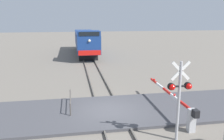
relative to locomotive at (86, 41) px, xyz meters
name	(u,v)px	position (x,y,z in m)	size (l,w,h in m)	color
ground_plane	(110,112)	(0.00, -23.70, -2.12)	(160.00, 160.00, 0.00)	slate
rail_track_left	(99,112)	(-0.72, -23.70, -2.05)	(0.08, 80.00, 0.15)	#59544C
rail_track_right	(121,110)	(0.72, -23.70, -2.05)	(0.08, 80.00, 0.15)	#59544C
road_surface	(110,111)	(0.00, -23.70, -2.04)	(36.00, 5.33, 0.17)	#47474C
locomotive	(86,41)	(0.00, 0.00, 0.00)	(3.06, 15.82, 4.14)	black
crossing_signal	(179,92)	(2.73, -27.66, 0.37)	(1.18, 0.33, 4.02)	#ADADB2
crossing_gate	(183,109)	(3.86, -25.96, -1.24)	(0.36, 7.04, 1.39)	silver
guard_railing	(70,101)	(-2.47, -22.80, -1.50)	(0.08, 2.82, 0.95)	#4C4742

